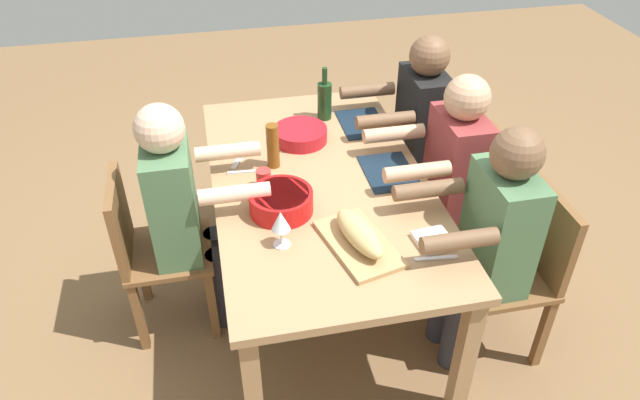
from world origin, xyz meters
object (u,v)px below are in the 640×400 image
(dining_table, at_px, (320,195))
(cup_near_center, at_px, (264,180))
(serving_bowl_salad, at_px, (281,200))
(wine_glass, at_px, (281,222))
(bread_loaf, at_px, (359,233))
(chair_far_right, at_px, (520,266))
(beer_bottle, at_px, (273,146))
(chair_far_left, at_px, (441,155))
(diner_near_center, at_px, (183,205))
(chair_near_center, at_px, (149,247))
(napkin_stack, at_px, (433,240))
(diner_far_left, at_px, (414,125))
(diner_far_right, at_px, (490,235))
(cutting_board, at_px, (359,244))
(diner_far_center, at_px, (447,173))
(serving_bowl_fruit, at_px, (300,134))
(wine_bottle, at_px, (325,100))
(chair_far_center, at_px, (476,203))

(dining_table, relative_size, cup_near_center, 18.79)
(serving_bowl_salad, height_order, wine_glass, wine_glass)
(bread_loaf, bearing_deg, cup_near_center, -146.29)
(dining_table, xyz_separation_m, chair_far_right, (0.48, 0.81, -0.18))
(chair_far_right, distance_m, beer_bottle, 1.25)
(chair_far_left, bearing_deg, diner_near_center, -71.69)
(serving_bowl_salad, distance_m, bread_loaf, 0.39)
(chair_near_center, xyz_separation_m, napkin_stack, (0.52, 1.17, 0.27))
(bread_loaf, bearing_deg, diner_far_left, 149.13)
(dining_table, height_order, diner_far_right, diner_far_right)
(diner_far_left, bearing_deg, cutting_board, -30.87)
(chair_far_left, xyz_separation_m, cup_near_center, (0.48, -1.07, 0.30))
(chair_near_center, distance_m, serving_bowl_salad, 0.70)
(chair_far_right, xyz_separation_m, napkin_stack, (0.05, -0.46, 0.27))
(diner_far_right, height_order, chair_near_center, diner_far_right)
(chair_far_left, xyz_separation_m, chair_near_center, (0.48, -1.63, 0.00))
(serving_bowl_salad, bearing_deg, diner_far_center, 102.66)
(diner_far_left, distance_m, cutting_board, 1.12)
(diner_far_right, height_order, serving_bowl_salad, diner_far_right)
(napkin_stack, bearing_deg, serving_bowl_fruit, -157.13)
(cup_near_center, bearing_deg, diner_far_left, 118.47)
(chair_far_right, distance_m, serving_bowl_salad, 1.11)
(diner_near_center, height_order, serving_bowl_fruit, diner_near_center)
(diner_far_right, bearing_deg, wine_bottle, -155.58)
(chair_far_center, distance_m, chair_near_center, 1.63)
(diner_near_center, bearing_deg, beer_bottle, 111.11)
(chair_far_center, bearing_deg, chair_far_right, 0.00)
(diner_far_right, bearing_deg, cutting_board, -89.81)
(chair_far_right, bearing_deg, beer_bottle, -122.82)
(diner_far_right, height_order, chair_far_left, diner_far_right)
(diner_far_right, relative_size, chair_far_left, 1.41)
(diner_far_left, xyz_separation_m, cutting_board, (0.96, -0.57, 0.05))
(serving_bowl_salad, bearing_deg, bread_loaf, 42.57)
(diner_far_center, xyz_separation_m, serving_bowl_salad, (0.19, -0.84, 0.10))
(cup_near_center, bearing_deg, wine_glass, 2.32)
(beer_bottle, bearing_deg, bread_loaf, 20.88)
(chair_far_left, xyz_separation_m, cutting_board, (0.96, -0.76, 0.27))
(chair_far_left, height_order, serving_bowl_fruit, chair_far_left)
(diner_far_center, xyz_separation_m, serving_bowl_fruit, (-0.37, -0.65, 0.08))
(chair_far_left, xyz_separation_m, wine_glass, (0.89, -1.06, 0.37))
(dining_table, bearing_deg, wine_glass, -30.59)
(chair_far_center, relative_size, napkin_stack, 6.07)
(chair_near_center, xyz_separation_m, bread_loaf, (0.48, 0.87, 0.32))
(dining_table, relative_size, diner_far_right, 1.45)
(wine_glass, bearing_deg, dining_table, 149.41)
(chair_near_center, bearing_deg, cup_near_center, 89.53)
(chair_far_right, relative_size, chair_near_center, 1.00)
(chair_near_center, height_order, cutting_board, chair_near_center)
(dining_table, height_order, chair_near_center, chair_near_center)
(wine_glass, bearing_deg, chair_far_center, 111.26)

